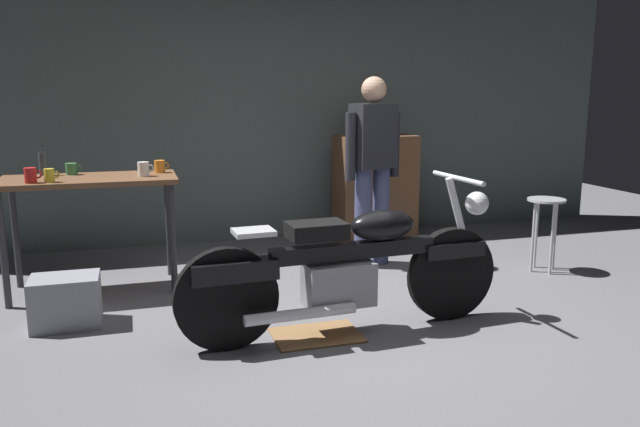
# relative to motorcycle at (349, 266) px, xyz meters

# --- Properties ---
(ground_plane) EXTENTS (12.00, 12.00, 0.00)m
(ground_plane) POSITION_rel_motorcycle_xyz_m (0.05, 0.04, -0.45)
(ground_plane) COLOR slate
(back_wall) EXTENTS (8.00, 0.12, 3.10)m
(back_wall) POSITION_rel_motorcycle_xyz_m (0.05, 2.84, 1.10)
(back_wall) COLOR #56605B
(back_wall) RESTS_ON ground_plane
(workbench) EXTENTS (1.30, 0.64, 0.90)m
(workbench) POSITION_rel_motorcycle_xyz_m (-1.61, 1.41, 0.34)
(workbench) COLOR brown
(workbench) RESTS_ON ground_plane
(motorcycle) EXTENTS (2.19, 0.60, 1.00)m
(motorcycle) POSITION_rel_motorcycle_xyz_m (0.00, 0.00, 0.00)
(motorcycle) COLOR black
(motorcycle) RESTS_ON ground_plane
(person_standing) EXTENTS (0.55, 0.31, 1.67)m
(person_standing) POSITION_rel_motorcycle_xyz_m (0.74, 1.47, 0.48)
(person_standing) COLOR #464B73
(person_standing) RESTS_ON ground_plane
(shop_stool) EXTENTS (0.32, 0.32, 0.64)m
(shop_stool) POSITION_rel_motorcycle_xyz_m (2.10, 0.85, 0.05)
(shop_stool) COLOR #B2B2B7
(shop_stool) RESTS_ON ground_plane
(wooden_dresser) EXTENTS (0.80, 0.47, 1.10)m
(wooden_dresser) POSITION_rel_motorcycle_xyz_m (1.11, 2.34, 0.10)
(wooden_dresser) COLOR brown
(wooden_dresser) RESTS_ON ground_plane
(drip_tray) EXTENTS (0.56, 0.40, 0.01)m
(drip_tray) POSITION_rel_motorcycle_xyz_m (-0.21, 0.00, -0.44)
(drip_tray) COLOR olive
(drip_tray) RESTS_ON ground_plane
(storage_bin) EXTENTS (0.44, 0.32, 0.34)m
(storage_bin) POSITION_rel_motorcycle_xyz_m (-1.76, 0.66, -0.28)
(storage_bin) COLOR gray
(storage_bin) RESTS_ON ground_plane
(mug_orange_travel) EXTENTS (0.12, 0.08, 0.10)m
(mug_orange_travel) POSITION_rel_motorcycle_xyz_m (-1.08, 1.53, 0.50)
(mug_orange_travel) COLOR orange
(mug_orange_travel) RESTS_ON workbench
(mug_green_speckled) EXTENTS (0.12, 0.09, 0.09)m
(mug_green_speckled) POSITION_rel_motorcycle_xyz_m (-1.75, 1.61, 0.50)
(mug_green_speckled) COLOR #3D7F4C
(mug_green_speckled) RESTS_ON workbench
(mug_yellow_tall) EXTENTS (0.10, 0.07, 0.10)m
(mug_yellow_tall) POSITION_rel_motorcycle_xyz_m (-1.86, 1.21, 0.50)
(mug_yellow_tall) COLOR yellow
(mug_yellow_tall) RESTS_ON workbench
(mug_white_ceramic) EXTENTS (0.12, 0.09, 0.11)m
(mug_white_ceramic) POSITION_rel_motorcycle_xyz_m (-1.21, 1.35, 0.51)
(mug_white_ceramic) COLOR white
(mug_white_ceramic) RESTS_ON workbench
(mug_red_diner) EXTENTS (0.12, 0.08, 0.11)m
(mug_red_diner) POSITION_rel_motorcycle_xyz_m (-1.99, 1.21, 0.51)
(mug_red_diner) COLOR red
(mug_red_diner) RESTS_ON workbench
(bottle) EXTENTS (0.06, 0.06, 0.24)m
(bottle) POSITION_rel_motorcycle_xyz_m (-1.95, 1.63, 0.55)
(bottle) COLOR #3F4C59
(bottle) RESTS_ON workbench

